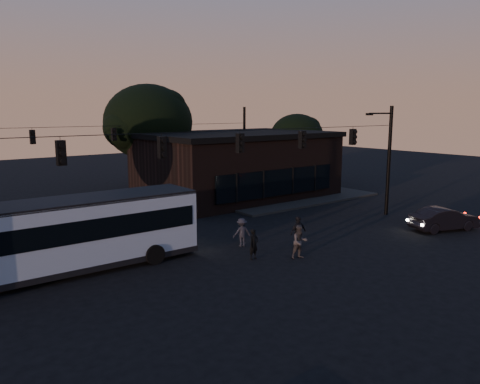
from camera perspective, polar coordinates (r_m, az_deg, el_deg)
ground at (r=22.22m, az=6.44°, el=-9.07°), size 120.00×120.00×0.00m
sidewalk_far_right at (r=40.07m, az=4.74°, el=-0.33°), size 14.00×10.00×0.15m
building at (r=39.26m, az=-0.39°, el=3.38°), size 15.40×10.41×5.40m
tree_behind at (r=41.45m, az=-11.13°, el=8.37°), size 7.60×7.60×9.43m
tree_right at (r=46.54m, az=6.94°, el=6.72°), size 5.20×5.20×6.86m
signal_rig_near at (r=24.18m, az=0.00°, el=3.38°), size 26.24×0.30×7.50m
signal_rig_far at (r=38.06m, az=-15.05°, el=5.09°), size 26.24×0.30×7.50m
bus at (r=22.26m, az=-20.13°, el=-4.59°), size 11.84×3.05×3.32m
car at (r=31.01m, az=23.64°, el=-3.03°), size 4.49×2.78×1.40m
pedestrian_a at (r=22.96m, az=1.69°, el=-6.38°), size 0.60×0.43×1.52m
pedestrian_b at (r=23.27m, az=7.29°, el=-6.04°), size 0.95×0.82×1.68m
pedestrian_c at (r=24.86m, az=7.11°, el=-4.91°), size 1.04×0.47×1.75m
pedestrian_d at (r=25.11m, az=0.22°, el=-4.93°), size 1.10×0.80×1.54m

